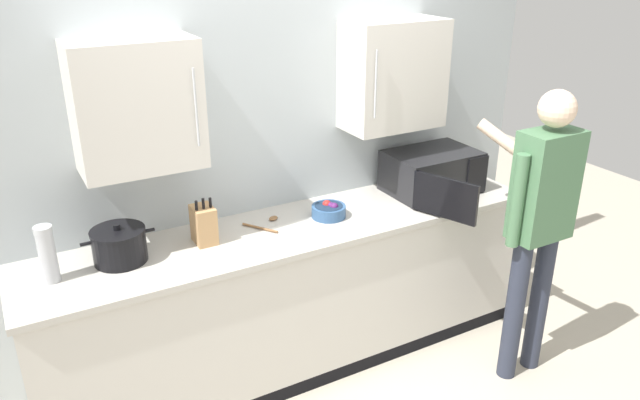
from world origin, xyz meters
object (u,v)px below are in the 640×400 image
fruit_bowl (329,210)px  thermos_flask (47,254)px  person_figure (539,214)px  wooden_spoon (267,223)px  stock_pot (119,245)px  microwave_oven (429,173)px  knife_block (204,224)px

fruit_bowl → thermos_flask: thermos_flask is taller
thermos_flask → person_figure: (2.46, -0.76, -0.03)m
wooden_spoon → person_figure: (1.29, -0.84, 0.10)m
stock_pot → fruit_bowl: size_ratio=1.81×
fruit_bowl → person_figure: person_figure is taller
stock_pot → fruit_bowl: bearing=-2.3°
stock_pot → fruit_bowl: (1.20, -0.05, -0.05)m
microwave_oven → person_figure: (0.16, -0.77, -0.02)m
microwave_oven → knife_block: bearing=179.2°
stock_pot → person_figure: person_figure is taller
microwave_oven → wooden_spoon: 1.13m
knife_block → thermos_flask: size_ratio=0.91×
fruit_bowl → wooden_spoon: size_ratio=0.88×
stock_pot → thermos_flask: size_ratio=1.27×
microwave_oven → thermos_flask: 2.30m
knife_block → person_figure: bearing=-25.5°
wooden_spoon → knife_block: bearing=-174.3°
microwave_oven → fruit_bowl: (-0.76, -0.02, -0.09)m
microwave_oven → stock_pot: size_ratio=2.12×
microwave_oven → thermos_flask: (-2.30, -0.01, 0.01)m
fruit_bowl → knife_block: knife_block is taller
stock_pot → person_figure: 2.27m
thermos_flask → fruit_bowl: bearing=-0.2°
stock_pot → person_figure: size_ratio=0.21×
microwave_oven → stock_pot: (-1.96, 0.03, -0.04)m
stock_pot → knife_block: size_ratio=1.39×
wooden_spoon → person_figure: size_ratio=0.13×
stock_pot → wooden_spoon: stock_pot is taller
stock_pot → wooden_spoon: bearing=2.2°
person_figure → stock_pot: bearing=159.2°
stock_pot → person_figure: bearing=-20.8°
fruit_bowl → wooden_spoon: 0.38m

